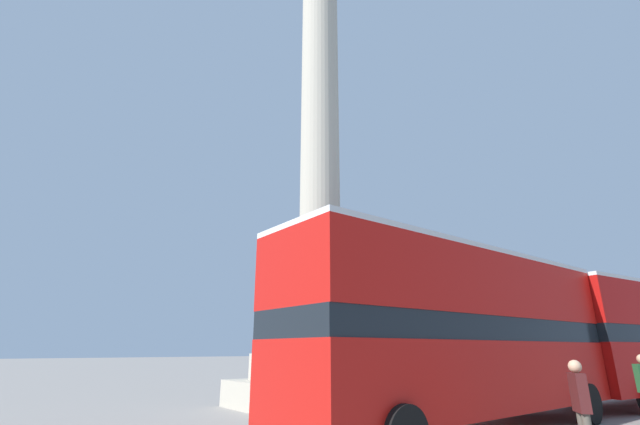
{
  "coord_description": "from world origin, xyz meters",
  "views": [
    {
      "loc": [
        -9.3,
        -12.45,
        1.88
      ],
      "look_at": [
        0.0,
        0.0,
        6.86
      ],
      "focal_mm": 24.0,
      "sensor_mm": 36.0,
      "label": 1
    }
  ],
  "objects_px": {
    "monument_column": "(320,204)",
    "bus_b": "(459,329)",
    "pedestrian_by_plinth": "(581,405)",
    "street_lamp": "(436,312)",
    "equestrian_statue": "(405,354)"
  },
  "relations": [
    {
      "from": "monument_column",
      "to": "bus_b",
      "type": "xyz_separation_m",
      "value": [
        0.2,
        -5.61,
        -4.84
      ]
    },
    {
      "from": "bus_b",
      "to": "pedestrian_by_plinth",
      "type": "height_order",
      "value": "bus_b"
    },
    {
      "from": "bus_b",
      "to": "street_lamp",
      "type": "xyz_separation_m",
      "value": [
        3.58,
        3.5,
        0.83
      ]
    },
    {
      "from": "equestrian_statue",
      "to": "pedestrian_by_plinth",
      "type": "xyz_separation_m",
      "value": [
        -8.86,
        -12.22,
        -0.67
      ]
    },
    {
      "from": "monument_column",
      "to": "pedestrian_by_plinth",
      "type": "height_order",
      "value": "monument_column"
    },
    {
      "from": "bus_b",
      "to": "monument_column",
      "type": "bearing_deg",
      "value": 91.12
    },
    {
      "from": "street_lamp",
      "to": "monument_column",
      "type": "bearing_deg",
      "value": 150.82
    },
    {
      "from": "monument_column",
      "to": "equestrian_statue",
      "type": "bearing_deg",
      "value": 23.71
    },
    {
      "from": "monument_column",
      "to": "equestrian_statue",
      "type": "height_order",
      "value": "monument_column"
    },
    {
      "from": "bus_b",
      "to": "street_lamp",
      "type": "distance_m",
      "value": 5.07
    },
    {
      "from": "bus_b",
      "to": "equestrian_statue",
      "type": "height_order",
      "value": "equestrian_statue"
    },
    {
      "from": "street_lamp",
      "to": "equestrian_statue",
      "type": "bearing_deg",
      "value": 52.46
    },
    {
      "from": "bus_b",
      "to": "equestrian_statue",
      "type": "bearing_deg",
      "value": 48.17
    },
    {
      "from": "bus_b",
      "to": "street_lamp",
      "type": "height_order",
      "value": "street_lamp"
    },
    {
      "from": "bus_b",
      "to": "equestrian_statue",
      "type": "distance_m",
      "value": 12.17
    }
  ]
}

